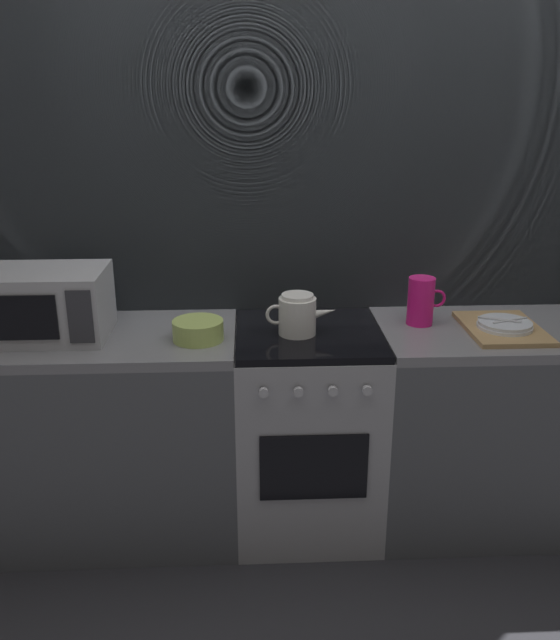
# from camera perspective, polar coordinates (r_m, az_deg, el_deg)

# --- Properties ---
(ground_plane) EXTENTS (8.00, 8.00, 0.00)m
(ground_plane) POSITION_cam_1_polar(r_m,az_deg,el_deg) (3.14, 2.22, -16.56)
(ground_plane) COLOR #2D2D33
(back_wall) EXTENTS (3.60, 0.05, 2.40)m
(back_wall) POSITION_cam_1_polar(r_m,az_deg,el_deg) (2.94, 1.99, 6.73)
(back_wall) COLOR gray
(back_wall) RESTS_ON ground_plane
(counter_left) EXTENTS (1.20, 0.60, 0.90)m
(counter_left) POSITION_cam_1_polar(r_m,az_deg,el_deg) (2.96, -15.52, -9.40)
(counter_left) COLOR #515459
(counter_left) RESTS_ON ground_plane
(stove_unit) EXTENTS (0.60, 0.63, 0.90)m
(stove_unit) POSITION_cam_1_polar(r_m,az_deg,el_deg) (2.90, 2.34, -9.35)
(stove_unit) COLOR #9E9EA3
(stove_unit) RESTS_ON ground_plane
(counter_right) EXTENTS (1.20, 0.60, 0.90)m
(counter_right) POSITION_cam_1_polar(r_m,az_deg,el_deg) (3.10, 19.31, -8.45)
(counter_right) COLOR #515459
(counter_right) RESTS_ON ground_plane
(microwave) EXTENTS (0.46, 0.35, 0.27)m
(microwave) POSITION_cam_1_polar(r_m,az_deg,el_deg) (2.77, -19.27, 1.34)
(microwave) COLOR #B2B2B7
(microwave) RESTS_ON counter_left
(kettle) EXTENTS (0.28, 0.15, 0.17)m
(kettle) POSITION_cam_1_polar(r_m,az_deg,el_deg) (2.66, 1.52, 0.46)
(kettle) COLOR white
(kettle) RESTS_ON stove_unit
(mixing_bowl) EXTENTS (0.20, 0.20, 0.08)m
(mixing_bowl) POSITION_cam_1_polar(r_m,az_deg,el_deg) (2.62, -7.03, -0.87)
(mixing_bowl) COLOR #B7D166
(mixing_bowl) RESTS_ON counter_left
(pitcher) EXTENTS (0.16, 0.11, 0.20)m
(pitcher) POSITION_cam_1_polar(r_m,az_deg,el_deg) (2.82, 11.99, 1.61)
(pitcher) COLOR #E5197A
(pitcher) RESTS_ON counter_right
(dish_pile) EXTENTS (0.30, 0.40, 0.06)m
(dish_pile) POSITION_cam_1_polar(r_m,az_deg,el_deg) (2.85, 18.56, -0.57)
(dish_pile) COLOR tan
(dish_pile) RESTS_ON counter_right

